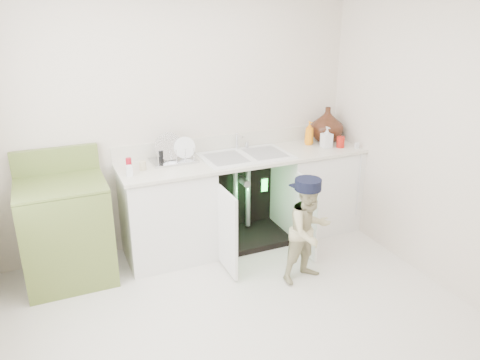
# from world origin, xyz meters

# --- Properties ---
(ground) EXTENTS (3.50, 3.50, 0.00)m
(ground) POSITION_xyz_m (0.00, 0.00, 0.00)
(ground) COLOR beige
(ground) RESTS_ON ground
(room_shell) EXTENTS (6.00, 5.50, 1.26)m
(room_shell) POSITION_xyz_m (0.00, 0.00, 1.25)
(room_shell) COLOR beige
(room_shell) RESTS_ON ground
(counter_run) EXTENTS (2.44, 1.02, 1.26)m
(counter_run) POSITION_xyz_m (0.59, 1.21, 0.48)
(counter_run) COLOR white
(counter_run) RESTS_ON ground
(avocado_stove) EXTENTS (0.72, 0.65, 1.11)m
(avocado_stove) POSITION_xyz_m (-1.14, 1.18, 0.46)
(avocado_stove) COLOR olive
(avocado_stove) RESTS_ON ground
(repair_worker) EXTENTS (0.50, 0.74, 0.93)m
(repair_worker) POSITION_xyz_m (0.75, 0.33, 0.47)
(repair_worker) COLOR #BEB288
(repair_worker) RESTS_ON ground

